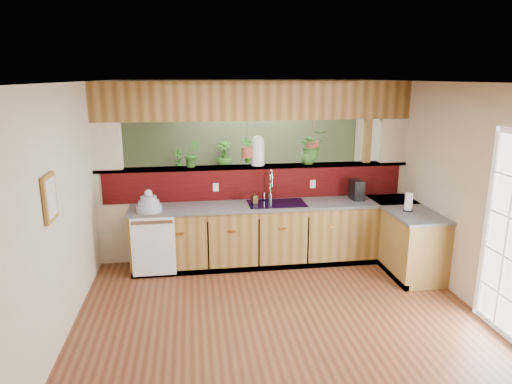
{
  "coord_description": "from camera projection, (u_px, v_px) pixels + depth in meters",
  "views": [
    {
      "loc": [
        -0.93,
        -5.19,
        2.67
      ],
      "look_at": [
        -0.09,
        0.7,
        1.15
      ],
      "focal_mm": 32.0,
      "sensor_mm": 36.0,
      "label": 1
    }
  ],
  "objects": [
    {
      "name": "hanging_plant_a",
      "position": [
        247.0,
        142.0,
        6.62
      ],
      "size": [
        0.22,
        0.18,
        0.54
      ],
      "color": "brown",
      "rests_on": "header_beam"
    },
    {
      "name": "pass_through_partition",
      "position": [
        258.0,
        178.0,
        6.77
      ],
      "size": [
        4.6,
        0.21,
        2.6
      ],
      "color": "beige",
      "rests_on": "ground"
    },
    {
      "name": "shelf_plant_b",
      "position": [
        224.0,
        155.0,
        8.54
      ],
      "size": [
        0.32,
        0.32,
        0.52
      ],
      "primitive_type": "imported",
      "rotation": [
        0.0,
        0.0,
        -0.11
      ],
      "color": "#2E6623",
      "rests_on": "shelving_console"
    },
    {
      "name": "header_beam",
      "position": [
        256.0,
        101.0,
        6.49
      ],
      "size": [
        4.6,
        0.15,
        0.55
      ],
      "primitive_type": "cube",
      "color": "brown",
      "rests_on": "ground"
    },
    {
      "name": "sage_backwall",
      "position": [
        240.0,
        149.0,
        8.79
      ],
      "size": [
        4.55,
        0.02,
        2.55
      ],
      "primitive_type": "cube",
      "color": "#576D4A",
      "rests_on": "ground"
    },
    {
      "name": "ledge_plant_right",
      "position": [
        308.0,
        150.0,
        6.78
      ],
      "size": [
        0.28,
        0.28,
        0.41
      ],
      "primitive_type": "imported",
      "rotation": [
        0.0,
        0.0,
        -0.25
      ],
      "color": "#2E6623",
      "rests_on": "pass_through_ledge"
    },
    {
      "name": "ledge_plant_left",
      "position": [
        192.0,
        153.0,
        6.54
      ],
      "size": [
        0.25,
        0.21,
        0.4
      ],
      "primitive_type": "imported",
      "rotation": [
        0.0,
        0.0,
        0.16
      ],
      "color": "#2E6623",
      "rests_on": "pass_through_ledge"
    },
    {
      "name": "wall_front",
      "position": [
        404.0,
        383.0,
        2.09
      ],
      "size": [
        4.6,
        0.02,
        2.6
      ],
      "primitive_type": "cube",
      "color": "beige",
      "rests_on": "ground"
    },
    {
      "name": "shelving_console",
      "position": [
        203.0,
        194.0,
        8.66
      ],
      "size": [
        1.46,
        0.91,
        0.95
      ],
      "primitive_type": "cube",
      "rotation": [
        0.0,
        0.0,
        -0.41
      ],
      "color": "black",
      "rests_on": "ground"
    },
    {
      "name": "ground",
      "position": [
        271.0,
        293.0,
        5.77
      ],
      "size": [
        4.6,
        7.0,
        0.01
      ],
      "primitive_type": "cube",
      "color": "#5B311C",
      "rests_on": "ground"
    },
    {
      "name": "floor_plant",
      "position": [
        276.0,
        212.0,
        7.96
      ],
      "size": [
        0.71,
        0.64,
        0.72
      ],
      "primitive_type": "imported",
      "rotation": [
        0.0,
        0.0,
        -0.13
      ],
      "color": "#2E6623",
      "rests_on": "ground"
    },
    {
      "name": "shelf_plant_a",
      "position": [
        178.0,
        160.0,
        8.44
      ],
      "size": [
        0.23,
        0.19,
        0.38
      ],
      "primitive_type": "imported",
      "rotation": [
        0.0,
        0.0,
        -0.28
      ],
      "color": "#2E6623",
      "rests_on": "shelving_console"
    },
    {
      "name": "paper_towel",
      "position": [
        409.0,
        202.0,
        6.12
      ],
      "size": [
        0.12,
        0.12,
        0.27
      ],
      "color": "black",
      "rests_on": "countertop"
    },
    {
      "name": "countertop",
      "position": [
        317.0,
        234.0,
        6.61
      ],
      "size": [
        4.14,
        1.52,
        0.9
      ],
      "color": "brown",
      "rests_on": "ground"
    },
    {
      "name": "faucet",
      "position": [
        270.0,
        184.0,
        6.59
      ],
      "size": [
        0.2,
        0.21,
        0.47
      ],
      "color": "#B7B7B2",
      "rests_on": "countertop"
    },
    {
      "name": "framed_print",
      "position": [
        50.0,
        198.0,
        4.31
      ],
      "size": [
        0.04,
        0.35,
        0.45
      ],
      "color": "brown",
      "rests_on": "wall_left"
    },
    {
      "name": "hanging_plant_b",
      "position": [
        312.0,
        132.0,
        6.72
      ],
      "size": [
        0.44,
        0.4,
        0.56
      ],
      "color": "brown",
      "rests_on": "header_beam"
    },
    {
      "name": "dishwasher",
      "position": [
        153.0,
        247.0,
        6.09
      ],
      "size": [
        0.58,
        0.03,
        0.82
      ],
      "color": "white",
      "rests_on": "ground"
    },
    {
      "name": "ceiling",
      "position": [
        273.0,
        82.0,
        5.13
      ],
      "size": [
        4.6,
        7.0,
        0.01
      ],
      "primitive_type": "cube",
      "color": "brown",
      "rests_on": "ground"
    },
    {
      "name": "soap_dispenser",
      "position": [
        254.0,
        197.0,
        6.51
      ],
      "size": [
        0.1,
        0.1,
        0.17
      ],
      "primitive_type": "imported",
      "rotation": [
        0.0,
        0.0,
        0.33
      ],
      "color": "#362413",
      "rests_on": "countertop"
    },
    {
      "name": "glass_jar",
      "position": [
        258.0,
        151.0,
        6.67
      ],
      "size": [
        0.2,
        0.2,
        0.44
      ],
      "color": "silver",
      "rests_on": "pass_through_ledge"
    },
    {
      "name": "wall_back",
      "position": [
        240.0,
        149.0,
        8.81
      ],
      "size": [
        4.6,
        0.02,
        2.6
      ],
      "primitive_type": "cube",
      "color": "beige",
      "rests_on": "ground"
    },
    {
      "name": "coffee_maker",
      "position": [
        357.0,
        191.0,
        6.69
      ],
      "size": [
        0.15,
        0.26,
        0.29
      ],
      "rotation": [
        0.0,
        0.0,
        0.04
      ],
      "color": "black",
      "rests_on": "countertop"
    },
    {
      "name": "dish_stack",
      "position": [
        149.0,
        204.0,
        6.13
      ],
      "size": [
        0.34,
        0.34,
        0.3
      ],
      "color": "#96A2C2",
      "rests_on": "countertop"
    },
    {
      "name": "wall_right",
      "position": [
        451.0,
        187.0,
        5.76
      ],
      "size": [
        0.02,
        7.0,
        2.6
      ],
      "primitive_type": "cube",
      "color": "beige",
      "rests_on": "ground"
    },
    {
      "name": "wall_left",
      "position": [
        71.0,
        201.0,
        5.13
      ],
      "size": [
        0.02,
        7.0,
        2.6
      ],
      "primitive_type": "cube",
      "color": "beige",
      "rests_on": "ground"
    },
    {
      "name": "pass_through_ledge",
      "position": [
        256.0,
        167.0,
        6.73
      ],
      "size": [
        4.6,
        0.21,
        0.04
      ],
      "primitive_type": "cube",
      "color": "brown",
      "rests_on": "ground"
    },
    {
      "name": "navy_sink",
      "position": [
        277.0,
        209.0,
        6.54
      ],
      "size": [
        0.82,
        0.5,
        0.18
      ],
      "color": "black",
      "rests_on": "countertop"
    }
  ]
}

